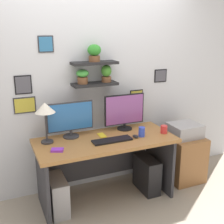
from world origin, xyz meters
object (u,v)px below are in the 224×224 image
object	(u,v)px
keyboard	(112,140)
scissors_tray	(57,150)
monitor_left	(70,119)
cell_phone	(102,135)
drawer_cabinet	(183,157)
water_cup	(142,132)
computer_tower_right	(147,174)
coffee_mug	(164,129)
desk	(104,155)
printer	(185,130)
computer_mouse	(136,136)
computer_tower_left	(57,195)
desk_lamp	(45,110)
monitor_right	(124,111)

from	to	relation	value
keyboard	scissors_tray	bearing A→B (deg)	-177.42
monitor_left	cell_phone	distance (m)	0.41
monitor_left	drawer_cabinet	xyz separation A→B (m)	(1.45, -0.16, -0.67)
water_cup	computer_tower_right	distance (m)	0.61
coffee_mug	computer_tower_right	xyz separation A→B (m)	(-0.17, 0.07, -0.58)
scissors_tray	desk	bearing A→B (deg)	16.25
water_cup	printer	bearing A→B (deg)	11.35
computer_mouse	computer_tower_right	xyz separation A→B (m)	(0.21, 0.07, -0.55)
computer_mouse	water_cup	xyz separation A→B (m)	(0.08, 0.01, 0.04)
keyboard	computer_tower_left	bearing A→B (deg)	174.30
scissors_tray	water_cup	size ratio (longest dim) A/B	1.09
desk_lamp	drawer_cabinet	xyz separation A→B (m)	(1.73, -0.10, -0.82)
desk	drawer_cabinet	bearing A→B (deg)	0.03
keyboard	printer	xyz separation A→B (m)	(1.07, 0.14, -0.09)
scissors_tray	printer	size ratio (longest dim) A/B	0.32
desk	keyboard	bearing A→B (deg)	-71.97
water_cup	printer	world-z (taller)	water_cup
cell_phone	computer_tower_left	xyz separation A→B (m)	(-0.58, -0.13, -0.56)
monitor_left	computer_mouse	xyz separation A→B (m)	(0.66, -0.31, -0.20)
coffee_mug	computer_tower_left	size ratio (longest dim) A/B	0.22
computer_mouse	printer	xyz separation A→B (m)	(0.79, 0.15, -0.09)
cell_phone	drawer_cabinet	world-z (taller)	cell_phone
desk_lamp	drawer_cabinet	distance (m)	1.92
drawer_cabinet	water_cup	bearing A→B (deg)	-168.65
monitor_left	drawer_cabinet	distance (m)	1.60
keyboard	coffee_mug	world-z (taller)	coffee_mug
computer_mouse	monitor_left	bearing A→B (deg)	154.73
monitor_right	scissors_tray	world-z (taller)	monitor_right
keyboard	drawer_cabinet	size ratio (longest dim) A/B	0.75
scissors_tray	desk_lamp	bearing A→B (deg)	100.54
scissors_tray	computer_tower_right	distance (m)	1.23
desk	scissors_tray	distance (m)	0.63
desk	monitor_right	xyz separation A→B (m)	(0.33, 0.16, 0.44)
desk	computer_tower_left	xyz separation A→B (m)	(-0.57, -0.08, -0.34)
coffee_mug	monitor_right	bearing A→B (deg)	139.63
coffee_mug	drawer_cabinet	bearing A→B (deg)	19.56
keyboard	cell_phone	bearing A→B (deg)	102.32
scissors_tray	water_cup	xyz separation A→B (m)	(0.97, 0.02, 0.04)
drawer_cabinet	computer_tower_left	world-z (taller)	drawer_cabinet
keyboard	computer_mouse	size ratio (longest dim) A/B	4.89
desk_lamp	cell_phone	size ratio (longest dim) A/B	3.18
computer_tower_left	keyboard	bearing A→B (deg)	-5.70
computer_mouse	computer_tower_right	bearing A→B (deg)	18.51
keyboard	computer_mouse	bearing A→B (deg)	-2.09
monitor_left	computer_tower_left	world-z (taller)	monitor_left
computer_tower_left	computer_tower_right	bearing A→B (deg)	-0.18
water_cup	computer_tower_left	xyz separation A→B (m)	(-0.98, 0.07, -0.61)
desk_lamp	water_cup	bearing A→B (deg)	-13.11
printer	computer_mouse	bearing A→B (deg)	-169.32
monitor_right	keyboard	bearing A→B (deg)	-133.82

